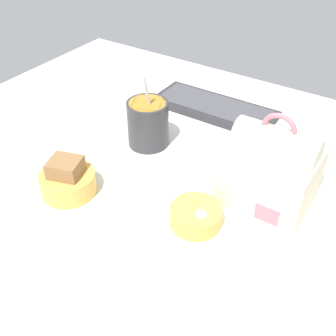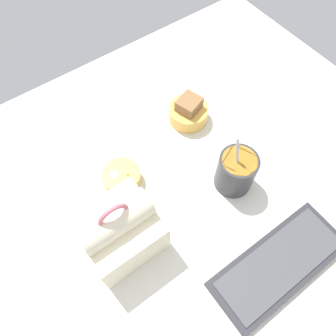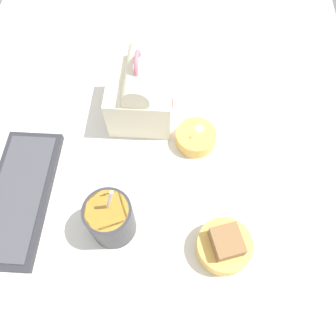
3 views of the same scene
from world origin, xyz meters
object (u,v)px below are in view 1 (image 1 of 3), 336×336
Objects in this scene: lunch_bag at (271,170)px; keyboard at (214,108)px; bento_bowl_sandwich at (68,180)px; soup_cup at (148,123)px; bento_bowl_snacks at (196,215)px.

keyboard is at bearing 135.15° from lunch_bag.
lunch_bag reaches higher than bento_bowl_sandwich.
soup_cup reaches higher than keyboard.
lunch_bag is at bearing -44.85° from keyboard.
keyboard is 1.79× the size of soup_cup.
soup_cup reaches higher than bento_bowl_snacks.
soup_cup is at bearing 143.33° from bento_bowl_snacks.
lunch_bag is 17.57cm from bento_bowl_snacks.
bento_bowl_sandwich is (-9.49, -47.00, 2.01)cm from keyboard.
keyboard is 37.83cm from lunch_bag.
bento_bowl_snacks is at bearing -36.67° from soup_cup.
lunch_bag is (26.42, -26.28, 6.51)cm from keyboard.
bento_bowl_snacks is (-8.71, -14.24, -5.49)cm from lunch_bag.
lunch_bag is 32.58cm from soup_cup.
keyboard is 3.37× the size of bento_bowl_snacks.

